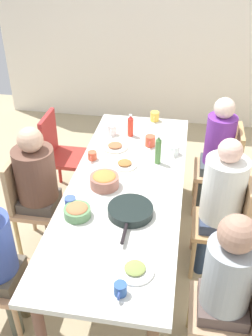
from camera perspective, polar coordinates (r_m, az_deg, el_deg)
The scene contains 27 objects.
ground_plane at distance 3.50m, azimuth 0.00°, elevation -12.61°, with size 6.48×6.48×0.00m, color tan.
wall_left at distance 5.32m, azimuth 5.31°, elevation 19.98°, with size 0.12×4.41×2.60m, color white.
dining_table at distance 3.04m, azimuth 0.00°, elevation -3.54°, with size 2.40×0.88×0.77m.
chair_0 at distance 3.97m, azimuth -9.77°, elevation 2.48°, with size 0.40×0.40×0.90m.
chair_1 at distance 3.80m, azimuth 14.34°, elevation 0.32°, with size 0.40×0.40×0.90m.
person_1 at distance 3.69m, azimuth 13.33°, elevation 2.98°, with size 0.30×0.30×1.20m.
chair_3 at distance 3.36m, azimuth -13.94°, elevation -4.47°, with size 0.40×0.40×0.90m.
person_3 at distance 3.21m, azimuth -12.97°, elevation -1.70°, with size 0.33×0.33×1.19m.
chair_4 at distance 2.60m, azimuth 15.90°, elevation -19.01°, with size 0.40×0.40×0.90m.
person_4 at distance 2.42m, azimuth 14.50°, elevation -15.78°, with size 0.30×0.30×1.20m.
chair_5 at distance 3.16m, azimuth 14.96°, elevation -7.52°, with size 0.40×0.40×0.90m.
person_5 at distance 3.01m, azimuth 13.88°, elevation -4.12°, with size 0.32×0.32×1.23m.
plate_0 at distance 2.33m, azimuth 1.34°, elevation -14.78°, with size 0.23×0.23×0.04m.
plate_1 at distance 3.21m, azimuth -0.20°, elevation 0.59°, with size 0.21×0.21×0.04m.
plate_2 at distance 3.46m, azimuth -1.63°, elevation 3.20°, with size 0.23×0.23×0.04m.
bowl_0 at distance 2.69m, azimuth -7.22°, elevation -6.35°, with size 0.19×0.19×0.09m.
bowl_1 at distance 2.95m, azimuth -3.21°, elevation -1.81°, with size 0.22×0.22×0.11m.
serving_pan at distance 2.70m, azimuth 0.64°, elevation -6.36°, with size 0.50×0.32×0.06m.
cup_0 at distance 2.79m, azimuth -8.25°, elevation -5.04°, with size 0.12×0.08×0.07m.
cup_1 at distance 3.48m, azimuth 3.60°, elevation 4.00°, with size 0.13×0.09×0.10m.
cup_2 at distance 3.94m, azimuth 4.27°, elevation 7.61°, with size 0.12×0.09×0.10m.
cup_3 at distance 2.21m, azimuth -0.85°, elevation -17.52°, with size 0.11×0.07×0.08m.
cup_4 at distance 3.67m, azimuth -2.10°, elevation 5.65°, with size 0.12×0.08×0.10m.
cup_5 at distance 3.30m, azimuth -5.01°, elevation 1.81°, with size 0.11×0.08×0.07m.
cup_6 at distance 3.38m, azimuth 7.18°, elevation 2.66°, with size 0.12×0.09×0.08m.
bottle_0 at distance 3.20m, azimuth 4.77°, elevation 2.62°, with size 0.05×0.05×0.26m.
bottle_1 at distance 3.62m, azimuth 0.67°, elevation 6.25°, with size 0.06×0.06×0.22m.
Camera 1 is at (2.40, 0.41, 2.52)m, focal length 41.21 mm.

